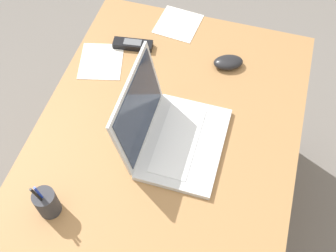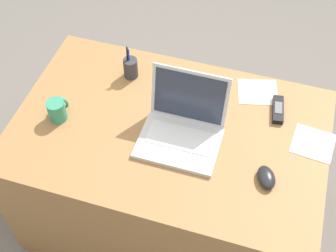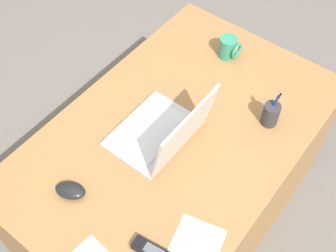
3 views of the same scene
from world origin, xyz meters
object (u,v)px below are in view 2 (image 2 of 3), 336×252
(cordless_phone, at_px, (278,110))
(laptop, at_px, (182,127))
(coffee_mug_white, at_px, (57,110))
(computer_mouse, at_px, (266,177))
(pen_holder, at_px, (131,68))

(cordless_phone, bearing_deg, laptop, -145.57)
(coffee_mug_white, bearing_deg, computer_mouse, -3.56)
(coffee_mug_white, height_order, pen_holder, pen_holder)
(laptop, distance_m, cordless_phone, 0.43)
(computer_mouse, relative_size, pen_holder, 0.66)
(laptop, xyz_separation_m, cordless_phone, (0.35, 0.24, -0.04))
(cordless_phone, xyz_separation_m, pen_holder, (-0.67, 0.02, 0.04))
(cordless_phone, bearing_deg, coffee_mug_white, -161.06)
(laptop, xyz_separation_m, computer_mouse, (0.36, -0.11, -0.03))
(laptop, xyz_separation_m, coffee_mug_white, (-0.52, -0.06, -0.01))
(laptop, distance_m, pen_holder, 0.41)
(computer_mouse, bearing_deg, laptop, 139.36)
(pen_holder, bearing_deg, cordless_phone, -1.73)
(coffee_mug_white, relative_size, cordless_phone, 0.62)
(cordless_phone, height_order, pen_holder, pen_holder)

